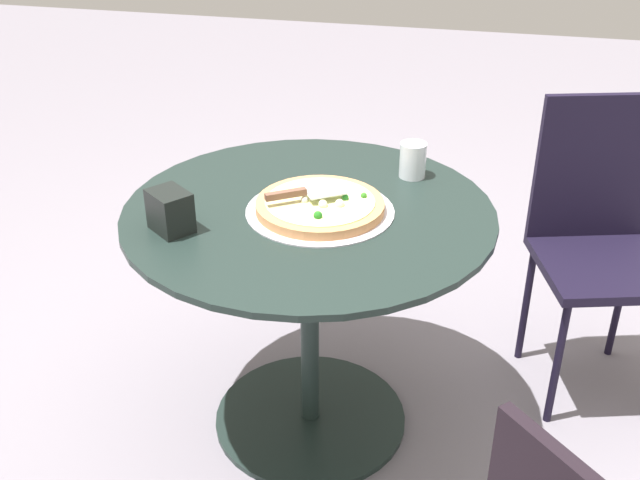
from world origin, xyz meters
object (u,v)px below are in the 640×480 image
Objects in this scene: napkin_dispenser at (170,211)px; patio_chair_near at (599,230)px; drinking_cup at (413,160)px; pizza_server at (304,192)px; patio_table at (309,276)px; pizza_on_tray at (320,206)px.

patio_chair_near is (-0.63, 1.11, -0.25)m from napkin_dispenser.
drinking_cup is 0.71m from napkin_dispenser.
pizza_server is 0.38m from drinking_cup.
pizza_server is (0.02, -0.01, 0.26)m from patio_table.
patio_chair_near reaches higher than pizza_server.
pizza_server is 1.99× the size of drinking_cup.
pizza_on_tray is 0.39m from napkin_dispenser.
patio_chair_near reaches higher than napkin_dispenser.
pizza_on_tray is at bearing -114.46° from napkin_dispenser.
patio_chair_near is at bearing -113.18° from napkin_dispenser.
patio_chair_near is (-0.45, 0.77, -0.21)m from pizza_on_tray.
pizza_server reaches higher than patio_table.
pizza_server is 0.96m from patio_chair_near.
napkin_dispenser is 1.30m from patio_chair_near.
pizza_server is at bearing -40.88° from drinking_cup.
pizza_server is at bearing -112.52° from napkin_dispenser.
patio_table is 0.26m from pizza_server.
pizza_on_tray is 0.06m from pizza_server.
drinking_cup is 0.11× the size of patio_chair_near.
pizza_on_tray is at bearing 102.11° from pizza_server.
patio_table is 0.23m from pizza_on_tray.
napkin_dispenser is (0.19, -0.31, 0.26)m from patio_table.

